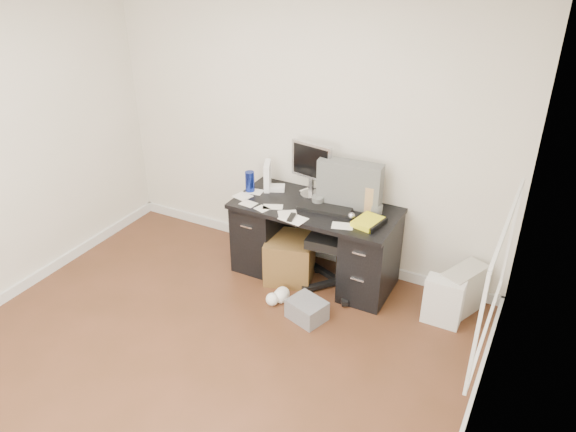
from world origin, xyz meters
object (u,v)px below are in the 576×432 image
object	(u,v)px
pc_tower	(462,291)
desk	(315,240)
keyboard	(325,209)
wicker_basket	(290,258)
lcd_monitor	(312,170)
office_chair	(341,231)

from	to	relation	value
pc_tower	desk	bearing A→B (deg)	-153.40
keyboard	wicker_basket	xyz separation A→B (m)	(-0.29, -0.11, -0.55)
lcd_monitor	wicker_basket	bearing A→B (deg)	-91.06
lcd_monitor	office_chair	xyz separation A→B (m)	(0.40, -0.22, -0.43)
lcd_monitor	keyboard	xyz separation A→B (m)	(0.23, -0.21, -0.25)
wicker_basket	office_chair	bearing A→B (deg)	11.94
lcd_monitor	keyboard	distance (m)	0.40
keyboard	wicker_basket	bearing A→B (deg)	-165.58
desk	wicker_basket	xyz separation A→B (m)	(-0.19, -0.13, -0.19)
pc_tower	office_chair	bearing A→B (deg)	-150.82
pc_tower	wicker_basket	size ratio (longest dim) A/B	1.02
office_chair	wicker_basket	distance (m)	0.60
desk	keyboard	bearing A→B (deg)	-13.68
desk	pc_tower	bearing A→B (deg)	3.30
keyboard	wicker_basket	world-z (taller)	keyboard
pc_tower	lcd_monitor	bearing A→B (deg)	-160.72
desk	pc_tower	size ratio (longest dim) A/B	3.42
desk	lcd_monitor	size ratio (longest dim) A/B	2.84
pc_tower	wicker_basket	distance (m)	1.57
keyboard	pc_tower	xyz separation A→B (m)	(1.26, 0.10, -0.54)
lcd_monitor	wicker_basket	distance (m)	0.86
office_chair	keyboard	bearing A→B (deg)	172.43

